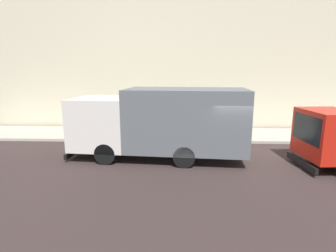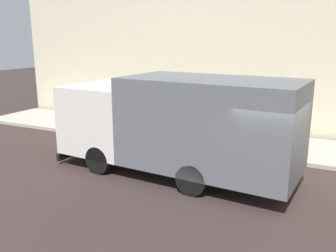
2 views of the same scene
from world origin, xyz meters
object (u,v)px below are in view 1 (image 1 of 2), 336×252
Objects in this scene: large_utility_truck at (161,121)px; street_sign_post at (164,112)px; pedestrian_walking at (111,117)px; pedestrian_standing at (87,117)px.

street_sign_post is (2.75, 0.04, -0.02)m from large_utility_truck.
large_utility_truck is at bearing 69.01° from pedestrian_walking.
large_utility_truck is 4.43× the size of pedestrian_standing.
street_sign_post reaches higher than pedestrian_walking.
street_sign_post reaches higher than pedestrian_standing.
large_utility_truck is at bearing 167.01° from pedestrian_standing.
pedestrian_standing is 5.01m from street_sign_post.
street_sign_post is at bearing -168.87° from pedestrian_standing.
large_utility_truck is at bearing -179.12° from street_sign_post.
pedestrian_walking is at bearing -129.59° from pedestrian_standing.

